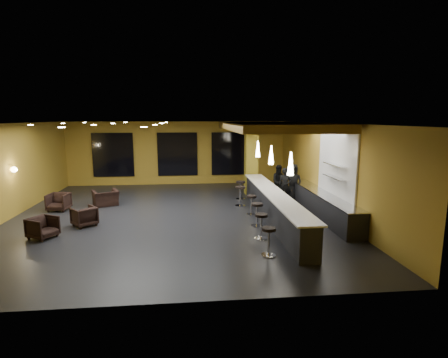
{
  "coord_description": "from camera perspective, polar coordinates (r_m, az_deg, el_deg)",
  "views": [
    {
      "loc": [
        0.62,
        -13.09,
        3.7
      ],
      "look_at": [
        2.0,
        0.5,
        1.3
      ],
      "focal_mm": 28.0,
      "sensor_mm": 36.0,
      "label": 1
    }
  ],
  "objects": [
    {
      "name": "floor",
      "position": [
        13.63,
        -8.22,
        -6.11
      ],
      "size": [
        12.0,
        13.0,
        0.1
      ],
      "primitive_type": "cube",
      "color": "black",
      "rests_on": "ground"
    },
    {
      "name": "ceiling",
      "position": [
        13.11,
        -8.62,
        9.2
      ],
      "size": [
        12.0,
        13.0,
        0.1
      ],
      "primitive_type": "cube",
      "color": "black"
    },
    {
      "name": "wall_back",
      "position": [
        19.75,
        -7.59,
        4.21
      ],
      "size": [
        12.0,
        0.1,
        3.5
      ],
      "primitive_type": "cube",
      "color": "#A27E24",
      "rests_on": "floor"
    },
    {
      "name": "wall_front",
      "position": [
        6.86,
        -10.81,
        -6.76
      ],
      "size": [
        12.0,
        0.1,
        3.5
      ],
      "primitive_type": "cube",
      "color": "#A27E24",
      "rests_on": "floor"
    },
    {
      "name": "wall_left",
      "position": [
        14.82,
        -32.48,
        0.84
      ],
      "size": [
        0.1,
        13.0,
        3.5
      ],
      "primitive_type": "cube",
      "color": "#A27E24",
      "rests_on": "floor"
    },
    {
      "name": "wall_right",
      "position": [
        14.31,
        16.57,
        1.71
      ],
      "size": [
        0.1,
        13.0,
        3.5
      ],
      "primitive_type": "cube",
      "color": "#A27E24",
      "rests_on": "floor"
    },
    {
      "name": "wood_soffit",
      "position": [
        14.5,
        7.77,
        8.53
      ],
      "size": [
        3.6,
        8.0,
        0.28
      ],
      "primitive_type": "cube",
      "color": "olive",
      "rests_on": "ceiling"
    },
    {
      "name": "window_left",
      "position": [
        20.06,
        -17.66,
        3.78
      ],
      "size": [
        2.2,
        0.06,
        2.4
      ],
      "primitive_type": "cube",
      "color": "black",
      "rests_on": "wall_back"
    },
    {
      "name": "window_center",
      "position": [
        19.65,
        -7.59,
        4.04
      ],
      "size": [
        2.2,
        0.06,
        2.4
      ],
      "primitive_type": "cube",
      "color": "black",
      "rests_on": "wall_back"
    },
    {
      "name": "window_right",
      "position": [
        19.78,
        1.15,
        4.16
      ],
      "size": [
        2.2,
        0.06,
        2.4
      ],
      "primitive_type": "cube",
      "color": "black",
      "rests_on": "wall_back"
    },
    {
      "name": "tile_backsplash",
      "position": [
        13.33,
        17.89,
        2.15
      ],
      "size": [
        0.06,
        3.2,
        2.4
      ],
      "primitive_type": "cube",
      "color": "white",
      "rests_on": "wall_right"
    },
    {
      "name": "bar_counter",
      "position": [
        12.87,
        8.03,
        -4.53
      ],
      "size": [
        0.6,
        8.0,
        1.0
      ],
      "primitive_type": "cube",
      "color": "black",
      "rests_on": "floor"
    },
    {
      "name": "bar_top",
      "position": [
        12.75,
        8.09,
        -2.25
      ],
      "size": [
        0.78,
        8.1,
        0.05
      ],
      "primitive_type": "cube",
      "color": "white",
      "rests_on": "bar_counter"
    },
    {
      "name": "prep_counter",
      "position": [
        13.95,
        15.56,
        -3.97
      ],
      "size": [
        0.7,
        6.0,
        0.86
      ],
      "primitive_type": "cube",
      "color": "black",
      "rests_on": "floor"
    },
    {
      "name": "prep_top",
      "position": [
        13.85,
        15.64,
        -2.14
      ],
      "size": [
        0.72,
        6.0,
        0.03
      ],
      "primitive_type": "cube",
      "color": "silver",
      "rests_on": "prep_counter"
    },
    {
      "name": "wall_shelf_lower",
      "position": [
        13.15,
        17.58,
        0.3
      ],
      "size": [
        0.3,
        1.5,
        0.03
      ],
      "primitive_type": "cube",
      "color": "silver",
      "rests_on": "wall_right"
    },
    {
      "name": "wall_shelf_upper",
      "position": [
        13.09,
        17.69,
        2.24
      ],
      "size": [
        0.3,
        1.5,
        0.03
      ],
      "primitive_type": "cube",
      "color": "silver",
      "rests_on": "wall_right"
    },
    {
      "name": "column",
      "position": [
        17.08,
        4.47,
        3.38
      ],
      "size": [
        0.6,
        0.6,
        3.5
      ],
      "primitive_type": "cube",
      "color": "olive",
      "rests_on": "floor"
    },
    {
      "name": "wall_sconce",
      "position": [
        15.19,
        -31.09,
        1.34
      ],
      "size": [
        0.22,
        0.22,
        0.22
      ],
      "primitive_type": "sphere",
      "color": "#FFE5B2",
      "rests_on": "wall_left"
    },
    {
      "name": "pendant_0",
      "position": [
        10.62,
        10.83,
        2.48
      ],
      "size": [
        0.2,
        0.2,
        0.7
      ],
      "primitive_type": "cone",
      "color": "white",
      "rests_on": "wood_soffit"
    },
    {
      "name": "pendant_1",
      "position": [
        13.02,
        7.71,
        3.92
      ],
      "size": [
        0.2,
        0.2,
        0.7
      ],
      "primitive_type": "cone",
      "color": "white",
      "rests_on": "wood_soffit"
    },
    {
      "name": "pendant_2",
      "position": [
        15.45,
        5.55,
        4.91
      ],
      "size": [
        0.2,
        0.2,
        0.7
      ],
      "primitive_type": "cone",
      "color": "white",
      "rests_on": "wood_soffit"
    },
    {
      "name": "staff_a",
      "position": [
        15.44,
        9.92,
        -1.08
      ],
      "size": [
        0.66,
        0.54,
        1.56
      ],
      "primitive_type": "imported",
      "rotation": [
        0.0,
        0.0,
        -0.33
      ],
      "color": "black",
      "rests_on": "floor"
    },
    {
      "name": "staff_b",
      "position": [
        16.5,
        9.02,
        -0.4
      ],
      "size": [
        0.84,
        0.71,
        1.54
      ],
      "primitive_type": "imported",
      "rotation": [
        0.0,
        0.0,
        -0.18
      ],
      "color": "black",
      "rests_on": "floor"
    },
    {
      "name": "staff_c",
      "position": [
        15.94,
        11.19,
        -0.57
      ],
      "size": [
        0.96,
        0.81,
        1.68
      ],
      "primitive_type": "imported",
      "rotation": [
        0.0,
        0.0,
        -0.39
      ],
      "color": "black",
      "rests_on": "floor"
    },
    {
      "name": "armchair_a",
      "position": [
        12.32,
        -27.49,
        -7.03
      ],
      "size": [
        1.0,
        0.99,
        0.68
      ],
      "primitive_type": "imported",
      "rotation": [
        0.0,
        0.0,
        1.06
      ],
      "color": "black",
      "rests_on": "floor"
    },
    {
      "name": "armchair_b",
      "position": [
        13.09,
        -21.86,
        -5.66
      ],
      "size": [
        1.02,
        1.03,
        0.67
      ],
      "primitive_type": "imported",
      "rotation": [
        0.0,
        0.0,
        3.83
      ],
      "color": "black",
      "rests_on": "floor"
    },
    {
      "name": "armchair_c",
      "position": [
        15.6,
        -25.39,
        -3.4
      ],
      "size": [
        0.84,
        0.86,
        0.71
      ],
      "primitive_type": "imported",
      "rotation": [
        0.0,
        0.0,
        -0.11
      ],
      "color": "black",
      "rests_on": "floor"
    },
    {
      "name": "armchair_d",
      "position": [
        15.75,
        -18.76,
        -2.94
      ],
      "size": [
        1.28,
        1.21,
        0.66
      ],
      "primitive_type": "imported",
      "rotation": [
        0.0,
        0.0,
        3.55
      ],
      "color": "black",
      "rests_on": "floor"
    },
    {
      "name": "bar_stool_0",
      "position": [
        9.61,
        7.3,
        -9.5
      ],
      "size": [
        0.4,
        0.4,
        0.8
      ],
      "rotation": [
        0.0,
        0.0,
        0.16
      ],
      "color": "silver",
      "rests_on": "floor"
    },
    {
      "name": "bar_stool_1",
      "position": [
        10.88,
        6.1,
        -7.15
      ],
      "size": [
        0.4,
        0.4,
        0.8
      ],
      "rotation": [
        0.0,
        0.0,
        0.21
      ],
      "color": "silver",
      "rests_on": "floor"
    },
    {
      "name": "bar_stool_2",
      "position": [
        12.09,
        5.42,
        -5.32
      ],
      "size": [
        0.41,
        0.41,
        0.82
      ],
      "rotation": [
        0.0,
        0.0,
        -0.13
      ],
      "color": "silver",
      "rests_on": "floor"
    },
    {
      "name": "bar_stool_3",
      "position": [
        13.49,
        4.51,
        -3.84
      ],
      "size": [
        0.39,
        0.39,
        0.77
      ],
      "rotation": [
        0.0,
        0.0,
        -0.26
      ],
      "color": "silver",
      "rests_on": "floor"
    },
    {
      "name": "bar_stool_4",
      "position": [
        14.76,
        2.67,
        -2.39
      ],
      "size": [
        0.43,
        0.43,
        0.85
      ],
      "rotation": [
        0.0,
        0.0,
        -0.3
      ],
      "color": "silver",
      "rests_on": "floor"
    },
    {
      "name": "bar_stool_5",
      "position": [
        15.97,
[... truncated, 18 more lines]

